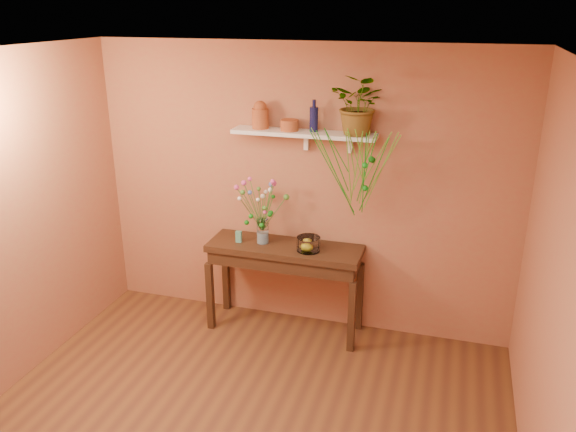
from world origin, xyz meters
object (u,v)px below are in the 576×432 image
at_px(spider_plant, 360,105).
at_px(glass_vase, 263,233).
at_px(blue_bottle, 314,119).
at_px(bouquet, 261,200).
at_px(glass_bowl, 308,244).
at_px(terracotta_jug, 260,115).
at_px(sideboard, 285,258).

height_order(spider_plant, glass_vase, spider_plant).
distance_m(blue_bottle, bouquet, 0.88).
distance_m(glass_vase, glass_bowl, 0.46).
bearing_deg(spider_plant, bouquet, -171.77).
relative_size(spider_plant, glass_vase, 2.20).
xyz_separation_m(terracotta_jug, blue_bottle, (0.49, 0.01, -0.01)).
bearing_deg(terracotta_jug, bouquet, -71.26).
xyz_separation_m(terracotta_jug, glass_bowl, (0.51, -0.18, -1.12)).
bearing_deg(sideboard, spider_plant, 10.89).
bearing_deg(bouquet, sideboard, 0.47).
relative_size(glass_vase, glass_bowl, 1.08).
bearing_deg(terracotta_jug, glass_bowl, -19.60).
height_order(sideboard, glass_vase, glass_vase).
relative_size(blue_bottle, bouquet, 0.53).
height_order(blue_bottle, glass_bowl, blue_bottle).
bearing_deg(sideboard, blue_bottle, 33.31).
xyz_separation_m(sideboard, glass_bowl, (0.24, -0.05, 0.19)).
bearing_deg(sideboard, bouquet, -179.53).
height_order(terracotta_jug, glass_bowl, terracotta_jug).
distance_m(terracotta_jug, spider_plant, 0.91).
bearing_deg(glass_bowl, spider_plant, 23.46).
distance_m(sideboard, glass_vase, 0.31).
distance_m(terracotta_jug, bouquet, 0.76).
height_order(terracotta_jug, bouquet, terracotta_jug).
height_order(glass_vase, glass_bowl, glass_vase).
distance_m(blue_bottle, spider_plant, 0.43).
height_order(terracotta_jug, glass_vase, terracotta_jug).
relative_size(terracotta_jug, blue_bottle, 0.89).
relative_size(terracotta_jug, glass_vase, 1.07).
bearing_deg(spider_plant, blue_bottle, 176.30).
distance_m(terracotta_jug, glass_bowl, 1.24).
bearing_deg(glass_bowl, terracotta_jug, 160.40).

